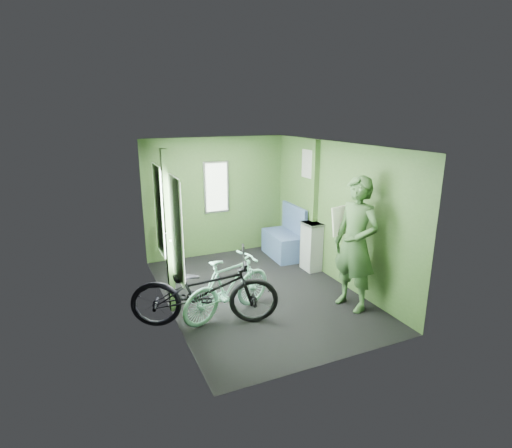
{
  "coord_description": "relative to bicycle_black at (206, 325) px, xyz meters",
  "views": [
    {
      "loc": [
        -2.39,
        -5.25,
        2.76
      ],
      "look_at": [
        0.0,
        0.1,
        1.1
      ],
      "focal_mm": 28.0,
      "sensor_mm": 36.0,
      "label": 1
    }
  ],
  "objects": [
    {
      "name": "room",
      "position": [
        1.01,
        0.65,
        1.44
      ],
      "size": [
        4.0,
        4.02,
        2.31
      ],
      "color": "black",
      "rests_on": "ground"
    },
    {
      "name": "bicycle_black",
      "position": [
        0.0,
        0.0,
        0.0
      ],
      "size": [
        2.08,
        1.34,
        1.07
      ],
      "primitive_type": "imported",
      "rotation": [
        0.0,
        -0.09,
        1.24
      ],
      "color": "black",
      "rests_on": "ground"
    },
    {
      "name": "bicycle_mint",
      "position": [
        0.37,
        0.1,
        0.0
      ],
      "size": [
        1.57,
        0.95,
        0.93
      ],
      "primitive_type": "imported",
      "rotation": [
        0.0,
        -0.09,
        1.9
      ],
      "color": "#88D3BD",
      "rests_on": "ground"
    },
    {
      "name": "passenger",
      "position": [
        2.1,
        -0.37,
        0.96
      ],
      "size": [
        0.62,
        0.8,
        1.93
      ],
      "rotation": [
        0.0,
        0.0,
        -1.31
      ],
      "color": "#314F2B",
      "rests_on": "ground"
    },
    {
      "name": "waste_box",
      "position": [
        2.31,
        1.11,
        0.44
      ],
      "size": [
        0.26,
        0.36,
        0.87
      ],
      "primitive_type": "cube",
      "color": "gray",
      "rests_on": "ground"
    },
    {
      "name": "bench_seat",
      "position": [
        2.2,
        1.91,
        0.3
      ],
      "size": [
        0.57,
        0.98,
        1.01
      ],
      "rotation": [
        0.0,
        0.0,
        -0.05
      ],
      "color": "navy",
      "rests_on": "ground"
    }
  ]
}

